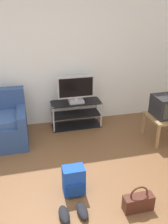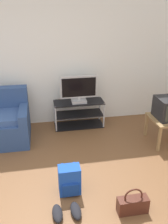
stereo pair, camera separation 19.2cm
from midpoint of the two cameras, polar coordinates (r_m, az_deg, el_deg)
The scene contains 8 objects.
ground_plane at distance 2.98m, azimuth -7.57°, elevation -23.69°, with size 9.00×9.80×0.02m, color brown.
wall_back at distance 4.53m, azimuth -10.44°, elevation 13.26°, with size 9.00×0.10×2.70m, color white.
tv_stand at distance 4.63m, azimuth -0.04°, elevation -0.44°, with size 0.93×0.38×0.50m.
flat_tv at distance 4.42m, azimuth 0.01°, elevation 5.29°, with size 0.68×0.22×0.50m.
side_table at distance 4.30m, azimuth 20.34°, elevation -2.13°, with size 0.56×0.56×0.45m.
backpack at distance 3.12m, azimuth -1.60°, elevation -15.80°, with size 0.27×0.26×0.38m.
handbag at distance 3.01m, azimuth 13.33°, elevation -20.42°, with size 0.35×0.13×0.33m.
sneakers_pair at distance 2.95m, azimuth -2.09°, elevation -22.55°, with size 0.34×0.27×0.09m.
Camera 2 is at (0.09, -2.02, 2.20)m, focal length 38.79 mm.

